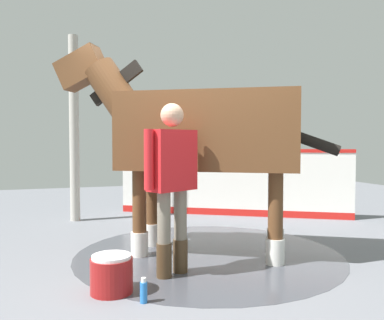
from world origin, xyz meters
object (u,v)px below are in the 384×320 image
object	(u,v)px
wash_bucket	(112,274)
bottle_shampoo	(101,267)
bottle_spray	(144,291)
handler	(172,176)
horse	(199,134)

from	to	relation	value
wash_bucket	bottle_shampoo	distance (m)	0.38
bottle_shampoo	bottle_spray	xyz separation A→B (m)	(-0.68, -0.28, -0.02)
handler	bottle_spray	xyz separation A→B (m)	(-0.60, 0.41, -0.88)
wash_bucket	bottle_spray	size ratio (longest dim) A/B	1.78
horse	wash_bucket	distance (m)	1.92
wash_bucket	bottle_spray	bearing A→B (deg)	-144.28
wash_bucket	bottle_shampoo	bearing A→B (deg)	8.74
handler	bottle_spray	world-z (taller)	handler
handler	wash_bucket	distance (m)	1.07
horse	handler	distance (m)	0.92
horse	handler	world-z (taller)	horse
bottle_shampoo	bottle_spray	world-z (taller)	bottle_shampoo
wash_bucket	bottle_spray	world-z (taller)	wash_bucket
horse	bottle_shampoo	size ratio (longest dim) A/B	11.50
handler	bottle_spray	bearing A→B (deg)	-61.78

